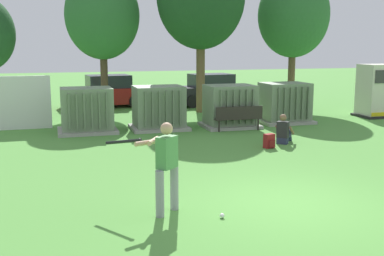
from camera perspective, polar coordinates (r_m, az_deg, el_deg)
name	(u,v)px	position (r m, az deg, el deg)	size (l,w,h in m)	color
ground_plane	(287,204)	(9.86, 11.28, -8.87)	(96.00, 96.00, 0.00)	#51933D
transformer_west	(87,111)	(17.62, -12.47, 2.03)	(2.10, 1.70, 1.62)	#9E9B93
transformer_mid_west	(159,108)	(17.91, -4.01, 2.37)	(2.10, 1.70, 1.62)	#9E9B93
transformer_mid_east	(230,107)	(18.38, 4.56, 2.55)	(2.10, 1.70, 1.62)	#9E9B93
transformer_east	(285,103)	(19.74, 11.01, 2.91)	(2.10, 1.70, 1.62)	#9E9B93
generator_enclosure	(377,91)	(22.45, 21.26, 4.15)	(1.60, 1.40, 2.30)	#262626
park_bench	(238,116)	(17.62, 5.57, 1.39)	(1.81, 0.44, 0.92)	#2D2823
batter	(164,163)	(8.94, -3.31, -4.15)	(1.27, 1.36, 1.74)	gray
sports_ball	(222,216)	(8.92, 3.63, -10.43)	(0.09, 0.09, 0.09)	white
seated_spectator	(284,132)	(15.64, 10.90, -0.43)	(0.74, 0.74, 0.96)	#282D4C
backpack	(269,141)	(14.86, 9.24, -1.56)	(0.36, 0.33, 0.44)	maroon
tree_center_left	(102,16)	(22.74, -10.68, 13.08)	(3.40, 3.40, 6.49)	#4C3828
tree_right	(294,15)	(24.36, 12.05, 13.03)	(3.46, 3.46, 6.62)	brown
parked_car_leftmost	(107,92)	(24.71, -10.18, 4.24)	(4.35, 2.24, 1.62)	maroon
parked_car_left_of_center	(209,90)	(25.24, 2.06, 4.51)	(4.39, 2.33, 1.62)	black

